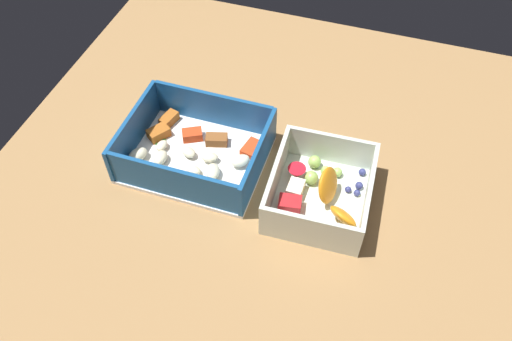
% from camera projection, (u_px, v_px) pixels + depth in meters
% --- Properties ---
extents(table_surface, '(0.80, 0.80, 0.02)m').
position_uv_depth(table_surface, '(268.00, 183.00, 0.75)').
color(table_surface, '#9E7547').
rests_on(table_surface, ground).
extents(pasta_container, '(0.20, 0.16, 0.06)m').
position_uv_depth(pasta_container, '(195.00, 151.00, 0.75)').
color(pasta_container, white).
rests_on(pasta_container, table_surface).
extents(fruit_bowl, '(0.14, 0.16, 0.06)m').
position_uv_depth(fruit_bowl, '(320.00, 191.00, 0.70)').
color(fruit_bowl, silver).
rests_on(fruit_bowl, table_surface).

